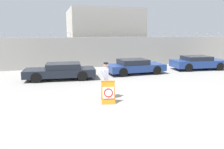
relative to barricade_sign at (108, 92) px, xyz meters
The scene contains 8 objects.
ground_plane 1.94m from the barricade_sign, 17.30° to the right, with size 90.00×90.00×0.00m, color gray.
perimeter_wall 10.78m from the barricade_sign, 80.42° to the left, with size 36.00×0.30×3.23m.
building_block 16.93m from the barricade_sign, 77.51° to the left, with size 7.94×7.76×5.76m.
barricade_sign is the anchor object (origin of this frame).
security_guard 0.87m from the barricade_sign, 84.29° to the left, with size 0.47×0.63×1.79m.
parked_car_front_coupe 6.16m from the barricade_sign, 107.77° to the left, with size 4.92×2.25×1.13m.
parked_car_rear_sedan 7.47m from the barricade_sign, 58.97° to the left, with size 4.59×2.19×1.16m.
parked_car_far_side 12.04m from the barricade_sign, 34.22° to the left, with size 4.83×2.31×1.19m.
Camera 1 is at (-4.26, -8.96, 3.25)m, focal length 35.00 mm.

